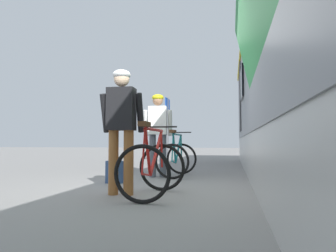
{
  "coord_description": "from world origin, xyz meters",
  "views": [
    {
      "loc": [
        1.04,
        -4.53,
        0.73
      ],
      "look_at": [
        -0.17,
        1.31,
        1.05
      ],
      "focal_mm": 32.93,
      "sensor_mm": 36.0,
      "label": 1
    }
  ],
  "objects_px": {
    "cyclist_near_in_dark": "(121,119)",
    "cyclist_far_in_white": "(158,127)",
    "bicycle_far_teal": "(177,158)",
    "platform_sign_post": "(167,119)",
    "bicycle_near_red": "(153,167)",
    "backpack_on_platform": "(115,172)"
  },
  "relations": [
    {
      "from": "backpack_on_platform",
      "to": "platform_sign_post",
      "type": "distance_m",
      "value": 6.08
    },
    {
      "from": "cyclist_far_in_white",
      "to": "bicycle_far_teal",
      "type": "relative_size",
      "value": 1.62
    },
    {
      "from": "cyclist_near_in_dark",
      "to": "platform_sign_post",
      "type": "distance_m",
      "value": 7.11
    },
    {
      "from": "cyclist_far_in_white",
      "to": "platform_sign_post",
      "type": "xyz_separation_m",
      "value": [
        -0.79,
        4.79,
        0.57
      ]
    },
    {
      "from": "cyclist_far_in_white",
      "to": "bicycle_near_red",
      "type": "xyz_separation_m",
      "value": [
        0.5,
        -2.31,
        -0.65
      ]
    },
    {
      "from": "bicycle_far_teal",
      "to": "platform_sign_post",
      "type": "height_order",
      "value": "platform_sign_post"
    },
    {
      "from": "bicycle_near_red",
      "to": "backpack_on_platform",
      "type": "distance_m",
      "value": 1.58
    },
    {
      "from": "backpack_on_platform",
      "to": "platform_sign_post",
      "type": "bearing_deg",
      "value": 112.02
    },
    {
      "from": "platform_sign_post",
      "to": "bicycle_near_red",
      "type": "bearing_deg",
      "value": -79.72
    },
    {
      "from": "bicycle_near_red",
      "to": "bicycle_far_teal",
      "type": "xyz_separation_m",
      "value": [
        -0.12,
        2.5,
        0.0
      ]
    },
    {
      "from": "bicycle_near_red",
      "to": "bicycle_far_teal",
      "type": "relative_size",
      "value": 0.99
    },
    {
      "from": "cyclist_far_in_white",
      "to": "backpack_on_platform",
      "type": "height_order",
      "value": "cyclist_far_in_white"
    },
    {
      "from": "bicycle_near_red",
      "to": "cyclist_far_in_white",
      "type": "bearing_deg",
      "value": 102.14
    },
    {
      "from": "bicycle_near_red",
      "to": "cyclist_near_in_dark",
      "type": "bearing_deg",
      "value": 173.51
    },
    {
      "from": "cyclist_near_in_dark",
      "to": "cyclist_far_in_white",
      "type": "height_order",
      "value": "same"
    },
    {
      "from": "cyclist_near_in_dark",
      "to": "cyclist_far_in_white",
      "type": "bearing_deg",
      "value": 90.45
    },
    {
      "from": "bicycle_far_teal",
      "to": "platform_sign_post",
      "type": "bearing_deg",
      "value": 104.29
    },
    {
      "from": "bicycle_far_teal",
      "to": "backpack_on_platform",
      "type": "xyz_separation_m",
      "value": [
        -0.9,
        -1.32,
        -0.2
      ]
    },
    {
      "from": "cyclist_near_in_dark",
      "to": "backpack_on_platform",
      "type": "distance_m",
      "value": 1.52
    },
    {
      "from": "backpack_on_platform",
      "to": "bicycle_near_red",
      "type": "bearing_deg",
      "value": -29.88
    },
    {
      "from": "platform_sign_post",
      "to": "bicycle_far_teal",
      "type": "bearing_deg",
      "value": -75.71
    },
    {
      "from": "cyclist_far_in_white",
      "to": "platform_sign_post",
      "type": "height_order",
      "value": "platform_sign_post"
    }
  ]
}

